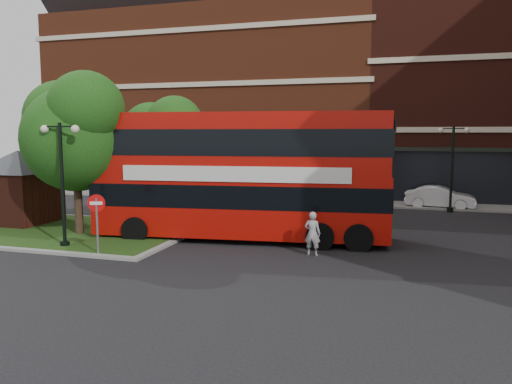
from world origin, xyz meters
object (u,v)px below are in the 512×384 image
(woman, at_px, (312,234))
(car_white, at_px, (440,197))
(car_silver, at_px, (187,190))
(bus, at_px, (240,167))

(woman, xyz_separation_m, car_white, (5.38, 14.00, -0.16))
(car_silver, height_order, car_white, car_silver)
(car_silver, distance_m, car_white, 16.33)
(bus, distance_m, car_silver, 13.04)
(bus, height_order, car_white, bus)
(bus, xyz_separation_m, car_white, (8.91, 12.00, -2.46))
(woman, height_order, car_white, woman)
(bus, bearing_deg, car_white, 46.80)
(woman, distance_m, car_white, 15.00)
(woman, bearing_deg, car_white, -107.72)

